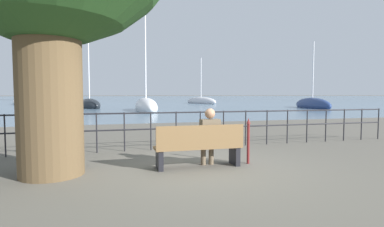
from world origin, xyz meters
The scene contains 12 objects.
ground_plane centered at (0.00, 0.00, 0.00)m, with size 1000.00×1000.00×0.00m, color #605B51.
harbor_water centered at (0.00, 159.83, 0.00)m, with size 600.00×300.00×0.01m.
park_bench centered at (0.00, -0.06, 0.43)m, with size 1.84×0.45×0.90m.
seated_person_left centered at (0.25, 0.01, 0.68)m, with size 0.40×0.35×1.23m.
promenade_railing centered at (0.00, 2.18, 0.69)m, with size 14.18×0.04×1.05m.
closed_umbrella centered at (1.14, 0.00, 0.56)m, with size 0.09×0.09×1.00m.
sailboat_0 centered at (12.99, 42.30, 0.35)m, with size 4.10×8.25×8.15m.
sailboat_1 centered at (-4.03, 29.39, 0.37)m, with size 3.48×5.44×10.08m.
sailboat_2 centered at (20.05, 22.78, 0.36)m, with size 2.99×7.69×7.88m.
sailboat_3 centered at (-14.74, 46.55, 0.37)m, with size 3.18×7.51×8.70m.
sailboat_4 centered at (1.43, 22.08, 0.40)m, with size 1.89×8.17×12.36m.
harbor_lighthouse centered at (-22.05, 83.59, 13.71)m, with size 4.18×4.18×29.48m.
Camera 1 is at (-1.76, -5.95, 1.52)m, focal length 28.00 mm.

